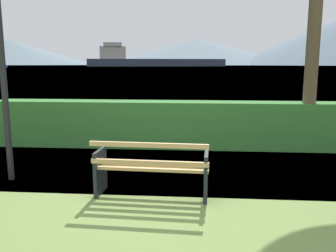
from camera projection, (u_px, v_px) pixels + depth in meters
ground_plane at (153, 195)px, 5.28m from camera, size 1400.00×1400.00×0.00m
water_surface at (196, 66)px, 309.53m from camera, size 620.00×620.00×0.00m
park_bench at (152, 169)px, 5.15m from camera, size 1.69×0.65×0.87m
hedge_row at (169, 124)px, 8.26m from camera, size 8.18×0.66×1.07m
cargo_ship_large at (147, 60)px, 256.99m from camera, size 100.35×37.83×16.64m
sailboat_mid at (1, 66)px, 186.10m from camera, size 8.58×7.90×1.79m
distant_hills at (258, 43)px, 538.84m from camera, size 882.10×411.20×81.09m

